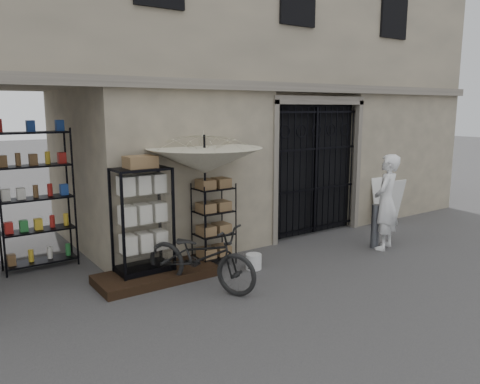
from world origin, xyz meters
TOP-DOWN VIEW (x-y plane):
  - ground at (0.00, 0.00)m, footprint 80.00×80.00m
  - main_building at (0.00, 4.00)m, footprint 14.00×4.00m
  - iron_gate at (1.75, 2.28)m, footprint 2.50×0.21m
  - step_platform at (-2.40, 1.55)m, footprint 2.00×0.90m
  - display_cabinet at (-2.56, 1.67)m, footprint 0.97×0.73m
  - wire_rack at (-1.18, 1.69)m, footprint 0.79×0.69m
  - market_umbrella at (-1.42, 1.59)m, footprint 2.12×2.15m
  - white_bucket at (-0.75, 1.04)m, footprint 0.37×0.37m
  - bicycle at (-1.98, 0.81)m, footprint 1.09×1.24m
  - steel_bollard at (2.06, 0.65)m, footprint 0.19×0.19m
  - shopkeeper at (2.17, 0.50)m, footprint 1.40×2.06m
  - easel_sign at (3.77, 1.69)m, footprint 0.57×0.65m

SIDE VIEW (x-z plane):
  - ground at x=0.00m, z-range 0.00..0.00m
  - bicycle at x=-1.98m, z-range -0.99..0.99m
  - shopkeeper at x=2.17m, z-range -0.23..0.23m
  - step_platform at x=-2.40m, z-range 0.00..0.15m
  - white_bucket at x=-0.75m, z-range 0.00..0.27m
  - steel_bollard at x=2.06m, z-range 0.00..0.90m
  - easel_sign at x=3.77m, z-range 0.02..1.16m
  - wire_rack at x=-1.18m, z-range -0.02..1.49m
  - display_cabinet at x=-2.56m, z-range -0.01..1.87m
  - iron_gate at x=1.75m, z-range 0.00..3.00m
  - market_umbrella at x=-1.42m, z-range 0.63..3.49m
  - main_building at x=0.00m, z-range 0.00..9.00m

